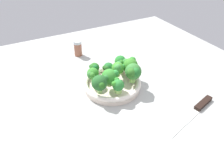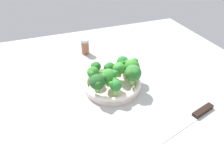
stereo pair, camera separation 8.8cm
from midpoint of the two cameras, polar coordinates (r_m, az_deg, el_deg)
ground_plane at (r=91.37cm, az=5.14°, el=-4.85°), size 130.00×130.00×2.50cm
bowl at (r=90.76cm, az=2.78°, el=-2.59°), size 23.38×23.38×3.58cm
broccoli_floret_0 at (r=84.96cm, az=2.24°, el=-0.57°), size 6.69×6.17×7.06cm
broccoli_floret_1 at (r=92.02cm, az=2.06°, el=1.60°), size 4.76×4.19×5.28cm
broccoli_floret_2 at (r=94.32cm, az=5.35°, el=3.01°), size 5.31×5.43×6.53cm
broccoli_floret_3 at (r=86.09cm, az=8.28°, el=0.18°), size 6.88×6.91×7.96cm
broccoli_floret_4 at (r=92.41cm, az=7.82°, el=2.00°), size 6.33×6.44×6.83cm
broccoli_floret_5 at (r=87.97cm, az=-2.09°, el=0.30°), size 4.94×5.06×5.95cm
broccoli_floret_6 at (r=90.33cm, az=4.61°, el=1.46°), size 5.34×5.54×6.56cm
broccoli_floret_7 at (r=81.96cm, az=3.95°, el=-2.95°), size 4.83×4.94×5.43cm
broccoli_floret_8 at (r=92.19cm, az=-1.39°, el=1.80°), size 4.06×4.53×5.44cm
broccoli_floret_9 at (r=81.34cm, az=-0.66°, el=-2.01°), size 5.86×6.63×7.41cm
knife at (r=85.02cm, az=23.04°, el=-9.93°), size 26.29×9.35×1.50cm
pepper_shaker at (r=115.09cm, az=-4.66°, el=7.05°), size 4.06×4.06×7.94cm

